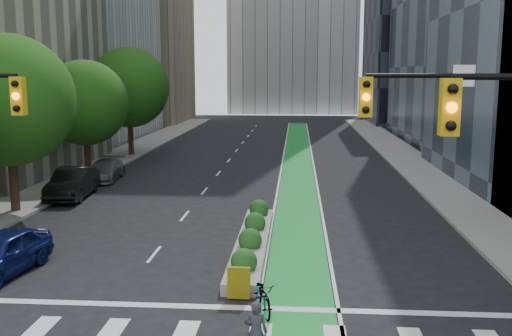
# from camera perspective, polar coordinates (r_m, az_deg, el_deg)

# --- Properties ---
(ground) EXTENTS (160.00, 160.00, 0.00)m
(ground) POSITION_cam_1_polar(r_m,az_deg,el_deg) (16.46, -6.70, -15.25)
(ground) COLOR black
(ground) RESTS_ON ground
(sidewalk_left) EXTENTS (3.60, 90.00, 0.15)m
(sidewalk_left) POSITION_cam_1_polar(r_m,az_deg,el_deg) (42.86, -16.00, -0.04)
(sidewalk_left) COLOR gray
(sidewalk_left) RESTS_ON ground
(sidewalk_right) EXTENTS (3.60, 90.00, 0.15)m
(sidewalk_right) POSITION_cam_1_polar(r_m,az_deg,el_deg) (41.22, 16.52, -0.43)
(sidewalk_right) COLOR gray
(sidewalk_right) RESTS_ON ground
(bike_lane_paint) EXTENTS (2.20, 70.00, 0.01)m
(bike_lane_paint) POSITION_cam_1_polar(r_m,az_deg,el_deg) (45.20, 4.20, 0.69)
(bike_lane_paint) COLOR green
(bike_lane_paint) RESTS_ON ground
(building_tan_far) EXTENTS (14.00, 16.00, 26.00)m
(building_tan_far) POSITION_cam_1_polar(r_m,az_deg,el_deg) (84.10, -12.02, 13.42)
(building_tan_far) COLOR tan
(building_tan_far) RESTS_ON ground
(building_dark_end) EXTENTS (14.00, 18.00, 28.00)m
(building_dark_end) POSITION_cam_1_polar(r_m,az_deg,el_deg) (84.73, 16.25, 13.90)
(building_dark_end) COLOR black
(building_dark_end) RESTS_ON ground
(tree_mid) EXTENTS (6.40, 6.40, 8.78)m
(tree_mid) POSITION_cam_1_polar(r_m,az_deg,el_deg) (30.12, -23.54, 6.20)
(tree_mid) COLOR black
(tree_mid) RESTS_ON ground
(tree_midfar) EXTENTS (5.60, 5.60, 7.76)m
(tree_midfar) POSITION_cam_1_polar(r_m,az_deg,el_deg) (39.28, -16.72, 6.25)
(tree_midfar) COLOR black
(tree_midfar) RESTS_ON ground
(tree_far) EXTENTS (6.60, 6.60, 9.00)m
(tree_far) POSITION_cam_1_polar(r_m,az_deg,el_deg) (48.72, -12.58, 7.84)
(tree_far) COLOR black
(tree_far) RESTS_ON ground
(median_planter) EXTENTS (1.20, 10.26, 1.10)m
(median_planter) POSITION_cam_1_polar(r_m,az_deg,el_deg) (22.73, -0.38, -7.15)
(median_planter) COLOR gray
(median_planter) RESTS_ON ground
(bicycle) EXTENTS (1.13, 1.98, 0.99)m
(bicycle) POSITION_cam_1_polar(r_m,az_deg,el_deg) (16.95, 0.74, -12.62)
(bicycle) COLOR gray
(bicycle) RESTS_ON ground
(cyclist) EXTENTS (0.58, 0.39, 1.57)m
(cyclist) POSITION_cam_1_polar(r_m,az_deg,el_deg) (14.09, -0.01, -16.10)
(cyclist) COLOR #34303A
(cyclist) RESTS_ON ground
(parked_car_left_near) EXTENTS (2.32, 4.65, 1.52)m
(parked_car_left_near) POSITION_cam_1_polar(r_m,az_deg,el_deg) (21.56, -24.25, -7.85)
(parked_car_left_near) COLOR #0D164E
(parked_car_left_near) RESTS_ON ground
(parked_car_left_mid) EXTENTS (2.18, 5.20, 1.67)m
(parked_car_left_mid) POSITION_cam_1_polar(r_m,az_deg,el_deg) (33.27, -17.86, -1.46)
(parked_car_left_mid) COLOR black
(parked_car_left_mid) RESTS_ON ground
(parked_car_left_far) EXTENTS (2.20, 4.74, 1.34)m
(parked_car_left_far) POSITION_cam_1_polar(r_m,az_deg,el_deg) (38.23, -14.88, -0.20)
(parked_car_left_far) COLOR #5A5D5F
(parked_car_left_far) RESTS_ON ground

